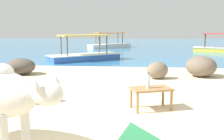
# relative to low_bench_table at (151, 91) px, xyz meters

# --- Properties ---
(water_surface) EXTENTS (60.00, 36.00, 0.03)m
(water_surface) POSITION_rel_low_bench_table_xyz_m (-0.37, 20.49, -0.39)
(water_surface) COLOR teal
(water_surface) RESTS_ON ground
(low_bench_table) EXTENTS (0.86, 0.67, 0.42)m
(low_bench_table) POSITION_rel_low_bench_table_xyz_m (0.00, 0.00, 0.00)
(low_bench_table) COLOR olive
(low_bench_table) RESTS_ON sand_beach
(bottle) EXTENTS (0.07, 0.07, 0.30)m
(bottle) POSITION_rel_low_bench_table_xyz_m (-0.06, -0.02, 0.19)
(bottle) COLOR #A3C6D1
(bottle) RESTS_ON low_bench_table
(shore_rock_medium) EXTENTS (1.19, 1.05, 0.56)m
(shore_rock_medium) POSITION_rel_low_bench_table_xyz_m (-4.23, 3.42, -0.07)
(shore_rock_medium) COLOR brown
(shore_rock_medium) RESTS_ON sand_beach
(shore_rock_small) EXTENTS (1.12, 1.16, 0.68)m
(shore_rock_small) POSITION_rel_low_bench_table_xyz_m (1.81, 3.60, -0.01)
(shore_rock_small) COLOR #6B5B4C
(shore_rock_small) RESTS_ON sand_beach
(shore_rock_flat) EXTENTS (0.84, 0.77, 0.53)m
(shore_rock_flat) POSITION_rel_low_bench_table_xyz_m (0.37, 3.08, -0.08)
(shore_rock_flat) COLOR #756651
(shore_rock_flat) RESTS_ON sand_beach
(boat_yellow) EXTENTS (3.85, 2.22, 1.29)m
(boat_yellow) POSITION_rel_low_bench_table_xyz_m (5.52, 13.21, -0.10)
(boat_yellow) COLOR gold
(boat_yellow) RESTS_ON water_surface
(boat_white) EXTENTS (3.66, 3.07, 1.29)m
(boat_white) POSITION_rel_low_bench_table_xyz_m (-2.60, 16.56, -0.10)
(boat_white) COLOR white
(boat_white) RESTS_ON water_surface
(boat_blue) EXTENTS (3.60, 3.18, 1.29)m
(boat_blue) POSITION_rel_low_bench_table_xyz_m (-2.90, 7.69, -0.10)
(boat_blue) COLOR #3866B7
(boat_blue) RESTS_ON water_surface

